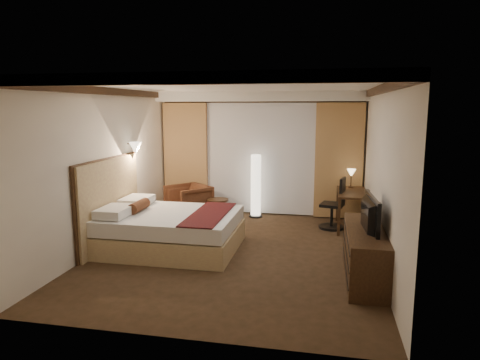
% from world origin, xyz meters
% --- Properties ---
extents(floor, '(4.50, 5.50, 0.01)m').
position_xyz_m(floor, '(0.00, 0.00, 0.00)').
color(floor, '#312313').
rests_on(floor, ground).
extents(ceiling, '(4.50, 5.50, 0.01)m').
position_xyz_m(ceiling, '(0.00, 0.00, 2.70)').
color(ceiling, white).
rests_on(ceiling, back_wall).
extents(back_wall, '(4.50, 0.02, 2.70)m').
position_xyz_m(back_wall, '(0.00, 2.75, 1.35)').
color(back_wall, white).
rests_on(back_wall, floor).
extents(left_wall, '(0.02, 5.50, 2.70)m').
position_xyz_m(left_wall, '(-2.25, 0.00, 1.35)').
color(left_wall, white).
rests_on(left_wall, floor).
extents(right_wall, '(0.02, 5.50, 2.70)m').
position_xyz_m(right_wall, '(2.25, 0.00, 1.35)').
color(right_wall, white).
rests_on(right_wall, floor).
extents(crown_molding, '(4.50, 5.50, 0.12)m').
position_xyz_m(crown_molding, '(0.00, 0.00, 2.64)').
color(crown_molding, black).
rests_on(crown_molding, ceiling).
extents(soffit, '(4.50, 0.50, 0.20)m').
position_xyz_m(soffit, '(0.00, 2.50, 2.60)').
color(soffit, white).
rests_on(soffit, ceiling).
extents(curtain_sheer, '(2.48, 0.04, 2.45)m').
position_xyz_m(curtain_sheer, '(0.00, 2.67, 1.25)').
color(curtain_sheer, silver).
rests_on(curtain_sheer, back_wall).
extents(curtain_left_drape, '(1.00, 0.14, 2.45)m').
position_xyz_m(curtain_left_drape, '(-1.70, 2.61, 1.25)').
color(curtain_left_drape, tan).
rests_on(curtain_left_drape, back_wall).
extents(curtain_right_drape, '(1.00, 0.14, 2.45)m').
position_xyz_m(curtain_right_drape, '(1.70, 2.61, 1.25)').
color(curtain_right_drape, tan).
rests_on(curtain_right_drape, back_wall).
extents(wall_sconce, '(0.24, 0.24, 0.24)m').
position_xyz_m(wall_sconce, '(-2.09, 0.83, 1.62)').
color(wall_sconce, white).
rests_on(wall_sconce, left_wall).
extents(bed, '(2.20, 1.71, 0.64)m').
position_xyz_m(bed, '(-1.09, -0.03, 0.32)').
color(bed, white).
rests_on(bed, floor).
extents(headboard, '(0.12, 2.01, 1.50)m').
position_xyz_m(headboard, '(-2.20, -0.03, 0.75)').
color(headboard, tan).
rests_on(headboard, floor).
extents(armchair, '(1.09, 1.08, 0.82)m').
position_xyz_m(armchair, '(-1.43, 1.91, 0.41)').
color(armchair, '#452714').
rests_on(armchair, floor).
extents(side_table, '(0.45, 0.45, 0.49)m').
position_xyz_m(side_table, '(-0.75, 1.80, 0.24)').
color(side_table, black).
rests_on(side_table, floor).
extents(floor_lamp, '(0.29, 0.29, 1.38)m').
position_xyz_m(floor_lamp, '(-0.05, 2.39, 0.69)').
color(floor_lamp, white).
rests_on(floor_lamp, floor).
extents(desk, '(0.55, 1.20, 0.75)m').
position_xyz_m(desk, '(1.95, 1.83, 0.38)').
color(desk, black).
rests_on(desk, floor).
extents(desk_lamp, '(0.18, 0.18, 0.34)m').
position_xyz_m(desk_lamp, '(1.95, 2.27, 0.92)').
color(desk_lamp, '#FFD899').
rests_on(desk_lamp, desk).
extents(office_chair, '(0.60, 0.60, 1.03)m').
position_xyz_m(office_chair, '(1.58, 1.78, 0.52)').
color(office_chair, black).
rests_on(office_chair, floor).
extents(dresser, '(0.50, 1.82, 0.71)m').
position_xyz_m(dresser, '(2.00, -0.68, 0.35)').
color(dresser, black).
rests_on(dresser, floor).
extents(television, '(0.64, 1.04, 0.13)m').
position_xyz_m(television, '(1.97, -0.68, 1.00)').
color(television, black).
rests_on(television, dresser).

